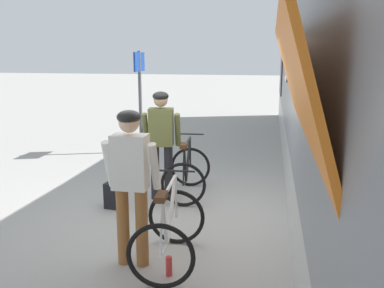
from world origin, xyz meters
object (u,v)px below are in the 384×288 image
Objects in this scene: bicycle_far_black at (187,173)px; platform_sign_post at (140,85)px; backpack_on_platform at (114,196)px; water_bottle_near_the_bikes at (169,266)px; bicycle_near_white at (169,231)px; cyclist_far_in_olive at (161,136)px; cyclist_near_in_white at (131,175)px.

bicycle_far_black is 0.47× the size of platform_sign_post.
backpack_on_platform is 2.19m from water_bottle_near_the_bikes.
bicycle_near_white is at bearing -68.91° from platform_sign_post.
cyclist_far_in_olive reaches higher than backpack_on_platform.
cyclist_near_in_white is 1.07m from water_bottle_near_the_bikes.
water_bottle_near_the_bikes is at bearing -77.17° from bicycle_near_white.
platform_sign_post is at bearing 108.44° from backpack_on_platform.
water_bottle_near_the_bikes is at bearing -82.76° from bicycle_far_black.
cyclist_near_in_white reaches higher than backpack_on_platform.
bicycle_near_white and bicycle_far_black have the same top height.
bicycle_far_black is at bearing 96.64° from bicycle_near_white.
cyclist_near_in_white is at bearing -83.74° from cyclist_far_in_olive.
bicycle_far_black is at bearing -59.00° from platform_sign_post.
cyclist_near_in_white is 0.77m from bicycle_near_white.
cyclist_far_in_olive is 0.78m from bicycle_far_black.
platform_sign_post reaches higher than backpack_on_platform.
water_bottle_near_the_bikes is at bearing -20.85° from cyclist_near_in_white.
cyclist_near_in_white is 4.40× the size of backpack_on_platform.
cyclist_near_in_white reaches higher than bicycle_near_white.
bicycle_near_white reaches higher than backpack_on_platform.
platform_sign_post reaches higher than bicycle_near_white.
cyclist_far_in_olive reaches higher than water_bottle_near_the_bikes.
cyclist_near_in_white reaches higher than bicycle_far_black.
backpack_on_platform is (-0.85, 1.58, -0.85)m from cyclist_near_in_white.
backpack_on_platform reaches higher than water_bottle_near_the_bikes.
backpack_on_platform is 0.17× the size of platform_sign_post.
cyclist_near_in_white is 0.73× the size of platform_sign_post.
bicycle_near_white is 0.47× the size of platform_sign_post.
bicycle_near_white is 2.80× the size of backpack_on_platform.
cyclist_far_in_olive is at bearing 106.74° from water_bottle_near_the_bikes.
bicycle_near_white reaches higher than water_bottle_near_the_bikes.
cyclist_near_in_white is at bearing -93.37° from bicycle_far_black.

